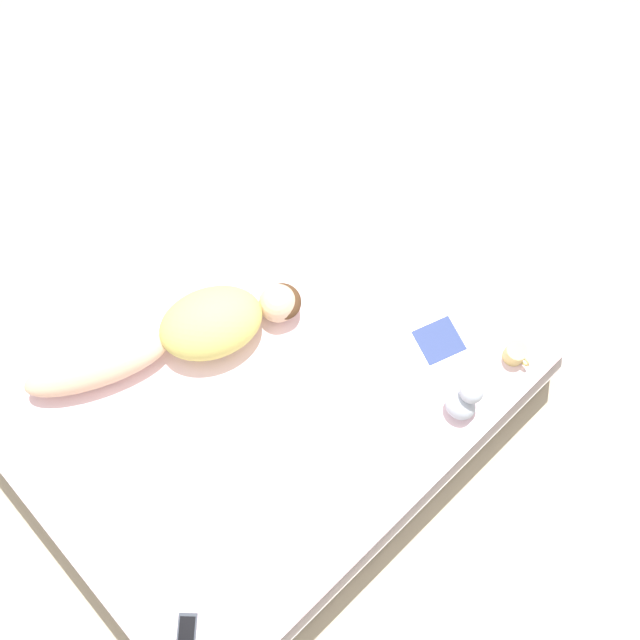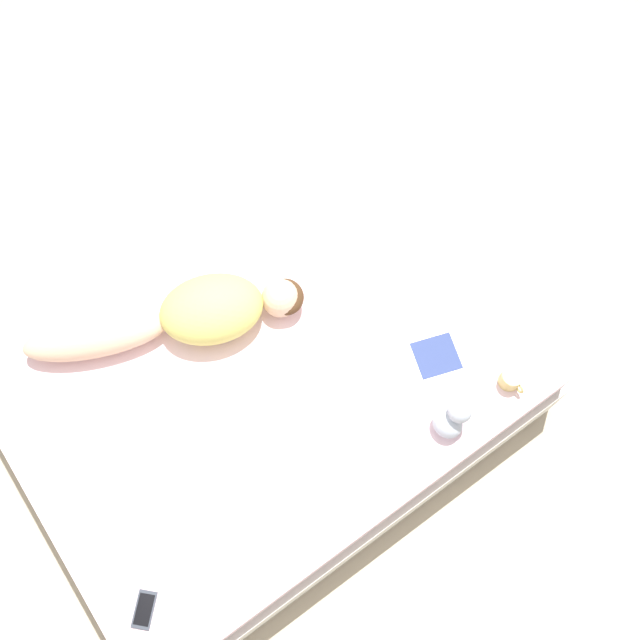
% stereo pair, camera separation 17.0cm
% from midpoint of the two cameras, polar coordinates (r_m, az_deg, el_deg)
% --- Properties ---
extents(ground_plane, '(12.00, 12.00, 0.00)m').
position_cam_midpoint_polar(ground_plane, '(3.83, -3.87, -4.69)').
color(ground_plane, '#B7A88E').
extents(bed, '(1.98, 2.25, 0.50)m').
position_cam_midpoint_polar(bed, '(3.59, -4.12, -3.54)').
color(bed, beige).
rests_on(bed, ground_plane).
extents(person, '(0.66, 1.23, 0.24)m').
position_cam_midpoint_polar(person, '(3.33, -8.97, 0.18)').
color(person, '#DBB28E').
rests_on(person, bed).
extents(open_magazine, '(0.60, 0.43, 0.01)m').
position_cam_midpoint_polar(open_magazine, '(3.42, 9.50, -0.84)').
color(open_magazine, white).
rests_on(open_magazine, bed).
extents(coffee_mug, '(0.13, 0.10, 0.09)m').
position_cam_midpoint_polar(coffee_mug, '(3.38, 15.77, -4.42)').
color(coffee_mug, tan).
rests_on(coffee_mug, bed).
extents(cell_phone, '(0.15, 0.15, 0.01)m').
position_cam_midpoint_polar(cell_phone, '(3.21, -11.67, -20.91)').
color(cell_phone, '#333842').
rests_on(cell_phone, bed).
extents(plush_toy, '(0.14, 0.16, 0.20)m').
position_cam_midpoint_polar(plush_toy, '(3.22, 11.52, -7.49)').
color(plush_toy, '#B2BCCC').
rests_on(plush_toy, bed).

